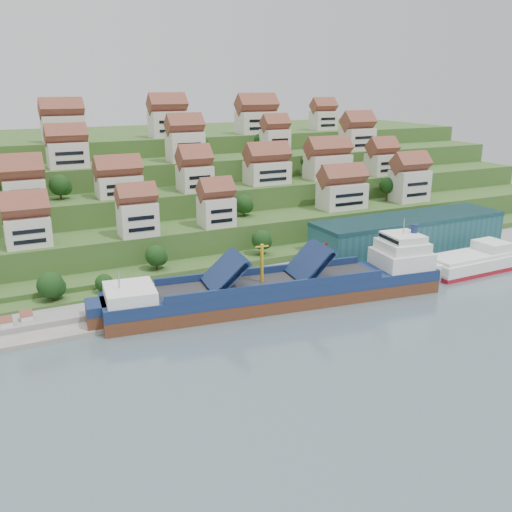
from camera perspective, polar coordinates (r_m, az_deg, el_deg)
ground at (r=133.01m, az=2.46°, el=-4.92°), size 300.00×300.00×0.00m
quay at (r=154.40m, az=6.31°, el=-1.42°), size 180.00×14.00×2.20m
pebble_beach at (r=129.65m, az=-23.63°, el=-6.78°), size 45.00×20.00×1.00m
hillside at (r=223.23m, az=-10.45°, el=6.68°), size 260.00×128.00×31.00m
hillside_village at (r=183.45m, az=-5.81°, el=9.23°), size 157.53×62.57×28.91m
hillside_trees at (r=164.01m, az=-7.22°, el=5.10°), size 135.17×62.06×29.98m
warehouse at (r=172.94m, az=15.01°, el=2.22°), size 60.00×15.00×10.00m
flagpole at (r=147.68m, az=6.80°, el=0.06°), size 1.28×0.16×8.00m
cargo_ship at (r=133.28m, az=3.15°, el=-3.33°), size 80.86×21.85×17.76m
second_ship at (r=166.84m, az=20.92°, el=-0.56°), size 28.44×11.19×8.17m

